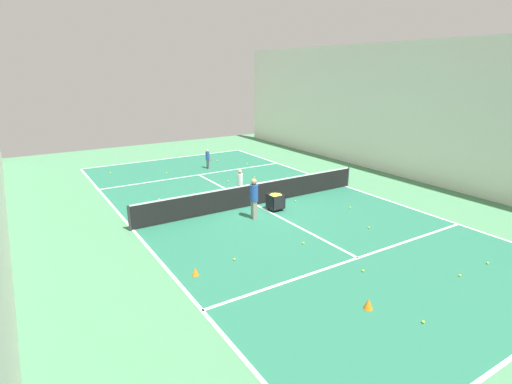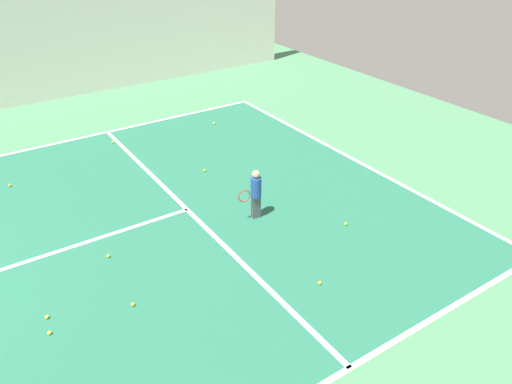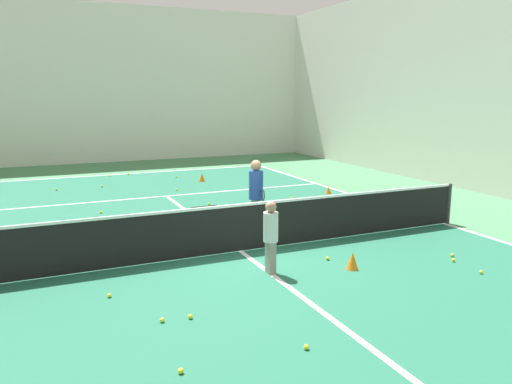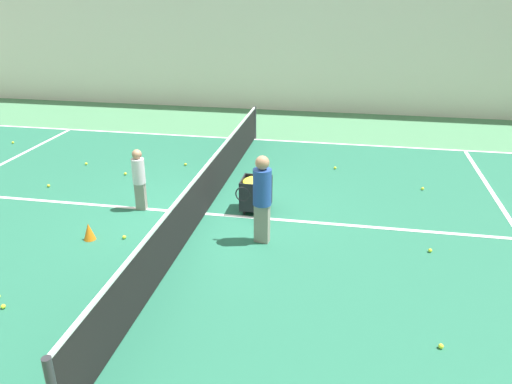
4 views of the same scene
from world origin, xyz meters
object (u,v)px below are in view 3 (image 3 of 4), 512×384
(coach_at_net, at_px, (256,190))
(ball_cart, at_px, (208,217))
(training_cone_0, at_px, (202,177))
(child_midcourt, at_px, (271,232))
(tennis_net, at_px, (240,227))
(training_cone_1, at_px, (328,190))

(coach_at_net, xyz_separation_m, ball_cart, (-1.28, -0.34, -0.43))
(training_cone_0, bearing_deg, child_midcourt, -100.83)
(child_midcourt, distance_m, training_cone_0, 9.72)
(ball_cart, relative_size, training_cone_0, 2.54)
(training_cone_0, bearing_deg, tennis_net, -102.66)
(ball_cart, distance_m, training_cone_1, 6.14)
(tennis_net, bearing_deg, training_cone_0, 77.34)
(tennis_net, relative_size, ball_cart, 15.26)
(tennis_net, distance_m, child_midcourt, 1.38)
(child_midcourt, relative_size, training_cone_1, 5.47)
(coach_at_net, distance_m, training_cone_1, 4.95)
(coach_at_net, bearing_deg, ball_cart, -67.50)
(tennis_net, distance_m, coach_at_net, 1.69)
(child_midcourt, bearing_deg, tennis_net, 0.70)
(training_cone_1, bearing_deg, coach_at_net, -142.11)
(training_cone_1, bearing_deg, ball_cart, -146.95)
(tennis_net, relative_size, coach_at_net, 6.72)
(tennis_net, bearing_deg, child_midcourt, -89.46)
(ball_cart, bearing_deg, child_midcourt, -81.42)
(tennis_net, height_order, training_cone_1, tennis_net)
(coach_at_net, relative_size, ball_cart, 2.27)
(child_midcourt, relative_size, ball_cart, 1.80)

